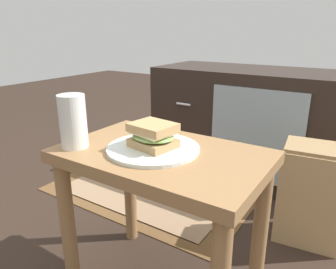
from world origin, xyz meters
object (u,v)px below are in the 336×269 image
at_px(tv_cabinet, 247,123).
at_px(sandwich_front, 153,135).
at_px(plate, 153,148).
at_px(paper_bag, 311,195).
at_px(beer_glass, 73,122).

xyz_separation_m(tv_cabinet, sandwich_front, (0.07, -0.96, 0.21)).
distance_m(plate, sandwich_front, 0.04).
bearing_deg(sandwich_front, paper_bag, 55.47).
bearing_deg(plate, beer_glass, -153.83).
xyz_separation_m(plate, sandwich_front, (-0.00, 0.00, 0.04)).
distance_m(tv_cabinet, plate, 0.98).
height_order(plate, beer_glass, beer_glass).
bearing_deg(paper_bag, beer_glass, -132.17).
height_order(tv_cabinet, paper_bag, tv_cabinet).
bearing_deg(plate, paper_bag, 55.47).
height_order(tv_cabinet, sandwich_front, tv_cabinet).
bearing_deg(paper_bag, sandwich_front, -124.53).
relative_size(sandwich_front, paper_bag, 0.35).
height_order(beer_glass, paper_bag, beer_glass).
relative_size(tv_cabinet, paper_bag, 2.45).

